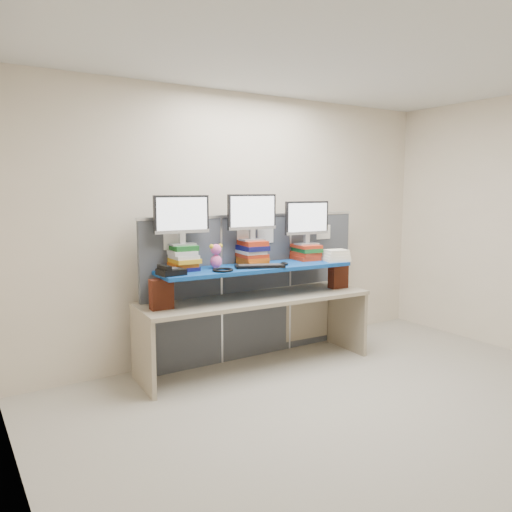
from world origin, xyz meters
TOP-DOWN VIEW (x-y plane):
  - room at (0.00, 0.00)m, footprint 5.00×4.00m
  - cubicle_partition at (-0.00, 1.78)m, footprint 2.60×0.06m
  - desk at (-0.19, 1.48)m, footprint 2.41×0.83m
  - brick_pier_left at (-1.19, 1.49)m, footprint 0.21×0.12m
  - brick_pier_right at (0.80, 1.37)m, footprint 0.21×0.12m
  - blue_board at (-0.19, 1.48)m, footprint 2.02×0.61m
  - book_stack_left at (-0.91, 1.64)m, footprint 0.26×0.33m
  - book_stack_center at (-0.16, 1.60)m, footprint 0.27×0.32m
  - book_stack_right at (0.50, 1.56)m, footprint 0.27×0.32m
  - monitor_left at (-0.91, 1.64)m, footprint 0.54×0.16m
  - monitor_center at (-0.16, 1.60)m, footprint 0.54×0.16m
  - monitor_right at (0.51, 1.56)m, footprint 0.54×0.16m
  - keyboard at (-0.22, 1.38)m, footprint 0.50×0.33m
  - mouse at (0.08, 1.37)m, footprint 0.09×0.12m
  - desk_phone at (-1.12, 1.45)m, footprint 0.23×0.21m
  - headset at (-0.62, 1.38)m, footprint 0.23×0.23m
  - plush_toy at (-0.59, 1.56)m, footprint 0.14×0.10m
  - binder_stack at (0.72, 1.32)m, footprint 0.29×0.26m

SIDE VIEW (x-z plane):
  - desk at x=-0.19m, z-range 0.22..0.94m
  - cubicle_partition at x=0.00m, z-range 0.00..1.53m
  - brick_pier_left at x=-1.19m, z-range 0.72..1.00m
  - brick_pier_right at x=0.80m, z-range 0.72..1.00m
  - blue_board at x=-0.19m, z-range 1.00..1.03m
  - headset at x=-0.62m, z-range 1.03..1.05m
  - keyboard at x=-0.22m, z-range 1.03..1.06m
  - mouse at x=0.08m, z-range 1.03..1.06m
  - desk_phone at x=-1.12m, z-range 1.02..1.11m
  - binder_stack at x=0.72m, z-range 1.03..1.15m
  - book_stack_right at x=0.50m, z-range 1.03..1.20m
  - book_stack_left at x=-0.91m, z-range 1.03..1.27m
  - plush_toy at x=-0.59m, z-range 1.03..1.27m
  - book_stack_center at x=-0.16m, z-range 1.03..1.27m
  - room at x=0.00m, z-range 0.00..2.80m
  - monitor_right at x=0.51m, z-range 1.23..1.69m
  - monitor_left at x=-0.91m, z-range 1.30..1.76m
  - monitor_center at x=-0.16m, z-range 1.31..1.77m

